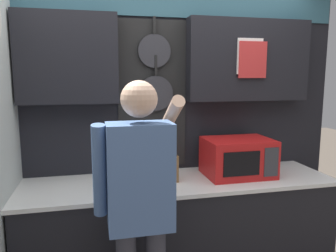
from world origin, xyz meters
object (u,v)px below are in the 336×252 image
person (140,198)px  utensil_crock (145,172)px  microwave (238,157)px  knife_block (170,167)px

person → utensil_crock: bearing=78.1°
microwave → knife_block: (-0.57, 0.00, -0.05)m
knife_block → person: bearing=-118.6°
microwave → person: (-0.89, -0.59, -0.05)m
knife_block → utensil_crock: size_ratio=0.79×
person → microwave: bearing=33.3°
knife_block → utensil_crock: (-0.20, 0.00, -0.03)m
microwave → person: bearing=-146.7°
knife_block → person: (-0.32, -0.59, -0.00)m
person → knife_block: bearing=61.4°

